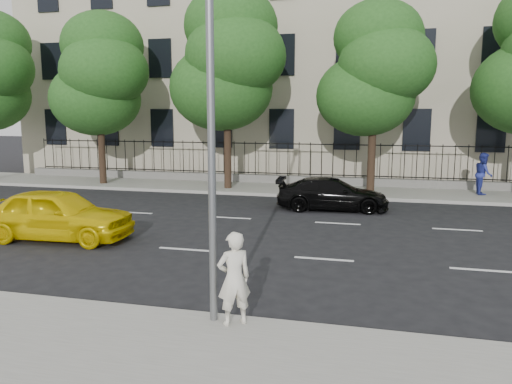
% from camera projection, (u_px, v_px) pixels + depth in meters
% --- Properties ---
extents(ground, '(120.00, 120.00, 0.00)m').
position_uv_depth(ground, '(146.00, 277.00, 12.02)').
color(ground, black).
rests_on(ground, ground).
extents(near_sidewalk, '(60.00, 4.00, 0.15)m').
position_uv_depth(near_sidewalk, '(36.00, 350.00, 8.18)').
color(near_sidewalk, gray).
rests_on(near_sidewalk, ground).
extents(far_sidewalk, '(60.00, 4.00, 0.15)m').
position_uv_depth(far_sidewalk, '(270.00, 188.00, 25.43)').
color(far_sidewalk, gray).
rests_on(far_sidewalk, ground).
extents(lane_markings, '(49.60, 4.62, 0.01)m').
position_uv_depth(lane_markings, '(211.00, 231.00, 16.57)').
color(lane_markings, silver).
rests_on(lane_markings, ground).
extents(masonry_building, '(34.60, 12.11, 18.50)m').
position_uv_depth(masonry_building, '(300.00, 33.00, 32.58)').
color(masonry_building, '#C0AF98').
rests_on(masonry_building, ground).
extents(iron_fence, '(30.00, 0.50, 2.20)m').
position_uv_depth(iron_fence, '(277.00, 173.00, 26.96)').
color(iron_fence, slate).
rests_on(iron_fence, far_sidewalk).
extents(street_light, '(0.25, 3.32, 8.05)m').
position_uv_depth(street_light, '(220.00, 43.00, 8.92)').
color(street_light, slate).
rests_on(street_light, near_sidewalk).
extents(tree_b, '(5.53, 5.12, 8.97)m').
position_uv_depth(tree_b, '(100.00, 75.00, 26.03)').
color(tree_b, '#382619').
rests_on(tree_b, far_sidewalk).
extents(tree_c, '(5.89, 5.50, 9.80)m').
position_uv_depth(tree_c, '(229.00, 60.00, 24.27)').
color(tree_c, '#382619').
rests_on(tree_c, far_sidewalk).
extents(tree_d, '(5.34, 4.94, 8.84)m').
position_uv_depth(tree_d, '(376.00, 70.00, 22.70)').
color(tree_d, '#382619').
rests_on(tree_d, far_sidewalk).
extents(yellow_taxi, '(4.80, 2.15, 1.60)m').
position_uv_depth(yellow_taxi, '(57.00, 214.00, 15.42)').
color(yellow_taxi, yellow).
rests_on(yellow_taxi, ground).
extents(black_sedan, '(4.63, 2.22, 1.30)m').
position_uv_depth(black_sedan, '(332.00, 194.00, 20.19)').
color(black_sedan, black).
rests_on(black_sedan, ground).
extents(woman_near, '(0.75, 0.70, 1.71)m').
position_uv_depth(woman_near, '(234.00, 278.00, 8.87)').
color(woman_near, silver).
rests_on(woman_near, near_sidewalk).
extents(pedestrian_far, '(0.74, 0.94, 1.94)m').
position_uv_depth(pedestrian_far, '(483.00, 174.00, 23.03)').
color(pedestrian_far, navy).
rests_on(pedestrian_far, far_sidewalk).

